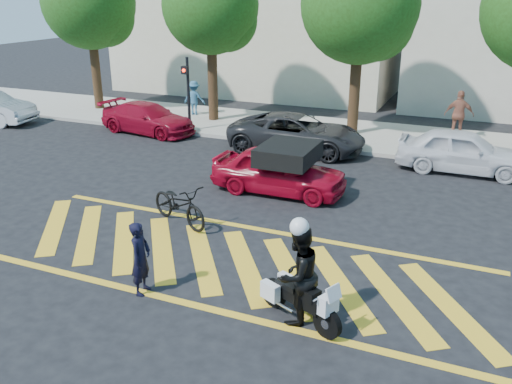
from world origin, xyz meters
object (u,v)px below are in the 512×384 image
at_px(parked_mid_right, 463,151).
at_px(officer_bike, 141,258).
at_px(officer_moto, 298,275).
at_px(bicycle, 179,204).
at_px(parked_mid_left, 297,133).
at_px(police_motorcycle, 298,298).
at_px(parked_left, 148,118).
at_px(red_convertible, 279,171).

bearing_deg(parked_mid_right, officer_bike, 152.72).
height_order(officer_bike, officer_moto, officer_moto).
bearing_deg(bicycle, parked_mid_left, 18.38).
distance_m(bicycle, parked_mid_right, 9.94).
xyz_separation_m(officer_bike, police_motorcycle, (3.25, 0.30, -0.31)).
xyz_separation_m(officer_moto, parked_mid_right, (2.23, 10.49, -0.24)).
bearing_deg(parked_mid_left, parked_left, 85.16).
bearing_deg(parked_mid_right, parked_left, 88.24).
bearing_deg(bicycle, parked_mid_right, -18.10).
relative_size(bicycle, red_convertible, 0.52).
xyz_separation_m(officer_bike, officer_moto, (3.23, 0.28, 0.19)).
bearing_deg(officer_moto, bicycle, -100.11).
bearing_deg(police_motorcycle, officer_moto, -115.64).
bearing_deg(parked_mid_right, bicycle, 138.48).
bearing_deg(parked_mid_left, police_motorcycle, -164.03).
relative_size(officer_bike, parked_mid_right, 0.36).
bearing_deg(bicycle, parked_left, 61.38).
bearing_deg(police_motorcycle, parked_mid_left, 134.09).
bearing_deg(parked_left, police_motorcycle, -128.55).
relative_size(police_motorcycle, officer_moto, 0.95).
bearing_deg(police_motorcycle, bicycle, 170.10).
height_order(parked_mid_left, parked_mid_right, parked_mid_right).
bearing_deg(police_motorcycle, parked_mid_right, 102.91).
xyz_separation_m(parked_left, parked_mid_left, (6.78, -0.18, 0.08)).
relative_size(parked_mid_left, parked_mid_right, 1.20).
distance_m(officer_bike, parked_left, 13.23).
relative_size(parked_left, parked_mid_right, 1.02).
bearing_deg(parked_left, red_convertible, -113.33).
relative_size(police_motorcycle, parked_mid_right, 0.43).
bearing_deg(red_convertible, parked_mid_right, -49.34).
height_order(bicycle, police_motorcycle, bicycle).
bearing_deg(officer_moto, police_motorcycle, 154.36).
bearing_deg(parked_mid_right, officer_moto, 167.61).
distance_m(officer_bike, officer_moto, 3.25).
relative_size(police_motorcycle, parked_left, 0.42).
relative_size(red_convertible, parked_mid_right, 0.96).
bearing_deg(bicycle, red_convertible, -2.97).
relative_size(officer_bike, bicycle, 0.73).
relative_size(red_convertible, parked_mid_left, 0.80).
bearing_deg(parked_mid_left, parked_mid_right, -94.45).
relative_size(bicycle, police_motorcycle, 1.16).
height_order(officer_moto, red_convertible, officer_moto).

